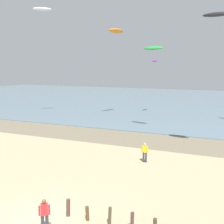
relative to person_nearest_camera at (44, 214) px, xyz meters
The scene contains 10 objects.
ground_plane 1.81m from the person_nearest_camera, 132.66° to the left, with size 160.00×160.00×0.00m, color tan.
wet_sand_strip 20.11m from the person_nearest_camera, 93.03° to the left, with size 120.00×6.95×0.01m, color #84755B.
sea 58.55m from the person_nearest_camera, 91.04° to the left, with size 160.00×70.00×0.10m, color slate.
person_nearest_camera is the anchor object (origin of this frame).
person_by_waterline 12.65m from the person_nearest_camera, 84.87° to the left, with size 0.57×0.23×1.71m.
kite_aloft_1 26.24m from the person_nearest_camera, 94.25° to the left, with size 2.81×0.90×0.45m, color green.
kite_aloft_2 36.12m from the person_nearest_camera, 107.35° to the left, with size 3.48×1.11×0.56m, color orange.
kite_aloft_3 21.62m from the person_nearest_camera, 70.72° to the left, with size 2.47×0.79×0.40m, color black.
kite_aloft_4 38.94m from the person_nearest_camera, 98.26° to the left, with size 2.14×0.68×0.34m, color purple.
kite_aloft_5 38.54m from the person_nearest_camera, 126.27° to the left, with size 2.89×0.92×0.46m, color white.
Camera 1 is at (9.90, -12.66, 8.23)m, focal length 48.59 mm.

